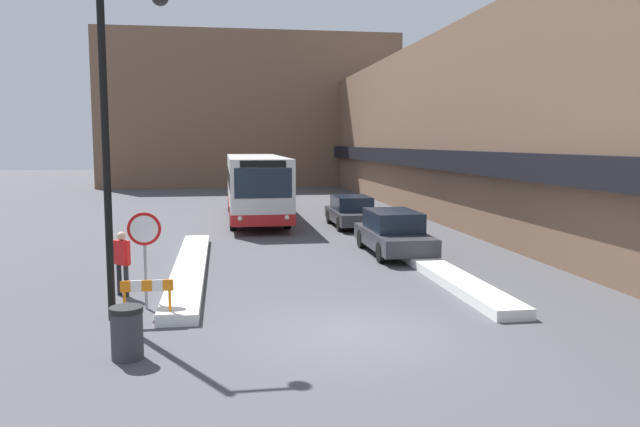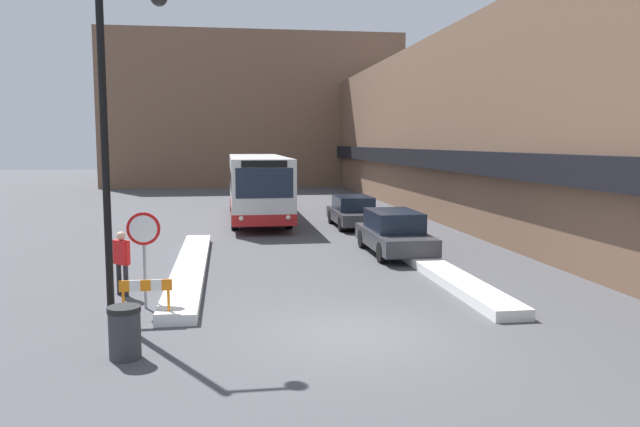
{
  "view_description": "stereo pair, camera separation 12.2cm",
  "coord_description": "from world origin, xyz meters",
  "px_view_note": "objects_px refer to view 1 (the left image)",
  "views": [
    {
      "loc": [
        -2.6,
        -11.99,
        3.85
      ],
      "look_at": [
        0.16,
        5.6,
        1.81
      ],
      "focal_mm": 35.0,
      "sensor_mm": 36.0,
      "label": 1
    },
    {
      "loc": [
        -2.48,
        -12.01,
        3.85
      ],
      "look_at": [
        0.16,
        5.6,
        1.81
      ],
      "focal_mm": 35.0,
      "sensor_mm": 36.0,
      "label": 2
    }
  ],
  "objects_px": {
    "city_bus": "(256,185)",
    "parked_car_front": "(393,232)",
    "trash_bin": "(127,333)",
    "parked_car_back": "(352,211)",
    "stop_sign": "(145,239)",
    "construction_barricade": "(147,293)",
    "pedestrian": "(122,257)",
    "street_lamp": "(117,117)"
  },
  "relations": [
    {
      "from": "city_bus",
      "to": "pedestrian",
      "type": "distance_m",
      "value": 15.8
    },
    {
      "from": "parked_car_back",
      "to": "street_lamp",
      "type": "bearing_deg",
      "value": -119.75
    },
    {
      "from": "parked_car_back",
      "to": "stop_sign",
      "type": "relative_size",
      "value": 1.92
    },
    {
      "from": "trash_bin",
      "to": "construction_barricade",
      "type": "height_order",
      "value": "trash_bin"
    },
    {
      "from": "city_bus",
      "to": "parked_car_back",
      "type": "bearing_deg",
      "value": -40.05
    },
    {
      "from": "construction_barricade",
      "to": "pedestrian",
      "type": "bearing_deg",
      "value": 109.18
    },
    {
      "from": "city_bus",
      "to": "parked_car_front",
      "type": "bearing_deg",
      "value": -68.38
    },
    {
      "from": "pedestrian",
      "to": "street_lamp",
      "type": "bearing_deg",
      "value": -35.22
    },
    {
      "from": "parked_car_back",
      "to": "street_lamp",
      "type": "distance_m",
      "value": 16.45
    },
    {
      "from": "parked_car_front",
      "to": "construction_barricade",
      "type": "relative_size",
      "value": 4.22
    },
    {
      "from": "parked_car_back",
      "to": "trash_bin",
      "type": "xyz_separation_m",
      "value": [
        -7.53,
        -16.49,
        -0.23
      ]
    },
    {
      "from": "pedestrian",
      "to": "construction_barricade",
      "type": "height_order",
      "value": "pedestrian"
    },
    {
      "from": "street_lamp",
      "to": "trash_bin",
      "type": "height_order",
      "value": "street_lamp"
    },
    {
      "from": "city_bus",
      "to": "construction_barricade",
      "type": "xyz_separation_m",
      "value": [
        -3.25,
        -17.8,
        -1.04
      ]
    },
    {
      "from": "trash_bin",
      "to": "city_bus",
      "type": "bearing_deg",
      "value": 80.48
    },
    {
      "from": "street_lamp",
      "to": "trash_bin",
      "type": "bearing_deg",
      "value": -80.45
    },
    {
      "from": "parked_car_front",
      "to": "parked_car_back",
      "type": "distance_m",
      "value": 7.02
    },
    {
      "from": "city_bus",
      "to": "construction_barricade",
      "type": "relative_size",
      "value": 10.98
    },
    {
      "from": "stop_sign",
      "to": "construction_barricade",
      "type": "bearing_deg",
      "value": -82.22
    },
    {
      "from": "parked_car_front",
      "to": "stop_sign",
      "type": "distance_m",
      "value": 9.76
    },
    {
      "from": "construction_barricade",
      "to": "parked_car_front",
      "type": "bearing_deg",
      "value": 44.41
    },
    {
      "from": "parked_car_front",
      "to": "street_lamp",
      "type": "distance_m",
      "value": 11.13
    },
    {
      "from": "street_lamp",
      "to": "trash_bin",
      "type": "distance_m",
      "value": 4.68
    },
    {
      "from": "parked_car_back",
      "to": "stop_sign",
      "type": "distance_m",
      "value": 15.17
    },
    {
      "from": "pedestrian",
      "to": "city_bus",
      "type": "bearing_deg",
      "value": 120.22
    },
    {
      "from": "stop_sign",
      "to": "construction_barricade",
      "type": "xyz_separation_m",
      "value": [
        0.16,
        -1.2,
        -0.97
      ]
    },
    {
      "from": "parked_car_back",
      "to": "construction_barricade",
      "type": "height_order",
      "value": "parked_car_back"
    },
    {
      "from": "street_lamp",
      "to": "construction_barricade",
      "type": "relative_size",
      "value": 6.5
    },
    {
      "from": "pedestrian",
      "to": "parked_car_back",
      "type": "bearing_deg",
      "value": 100.09
    },
    {
      "from": "stop_sign",
      "to": "street_lamp",
      "type": "bearing_deg",
      "value": -114.15
    },
    {
      "from": "trash_bin",
      "to": "construction_barricade",
      "type": "xyz_separation_m",
      "value": [
        0.1,
        2.2,
        0.19
      ]
    },
    {
      "from": "stop_sign",
      "to": "parked_car_back",
      "type": "bearing_deg",
      "value": 59.91
    },
    {
      "from": "street_lamp",
      "to": "pedestrian",
      "type": "xyz_separation_m",
      "value": [
        -0.36,
        2.2,
        -3.38
      ]
    },
    {
      "from": "stop_sign",
      "to": "pedestrian",
      "type": "distance_m",
      "value": 1.69
    },
    {
      "from": "parked_car_front",
      "to": "stop_sign",
      "type": "bearing_deg",
      "value": -141.31
    },
    {
      "from": "street_lamp",
      "to": "pedestrian",
      "type": "height_order",
      "value": "street_lamp"
    },
    {
      "from": "city_bus",
      "to": "street_lamp",
      "type": "distance_m",
      "value": 18.03
    },
    {
      "from": "city_bus",
      "to": "stop_sign",
      "type": "relative_size",
      "value": 5.35
    },
    {
      "from": "street_lamp",
      "to": "parked_car_front",
      "type": "bearing_deg",
      "value": 40.93
    },
    {
      "from": "parked_car_back",
      "to": "construction_barricade",
      "type": "bearing_deg",
      "value": -117.45
    },
    {
      "from": "street_lamp",
      "to": "construction_barricade",
      "type": "bearing_deg",
      "value": -35.02
    },
    {
      "from": "stop_sign",
      "to": "construction_barricade",
      "type": "height_order",
      "value": "stop_sign"
    }
  ]
}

